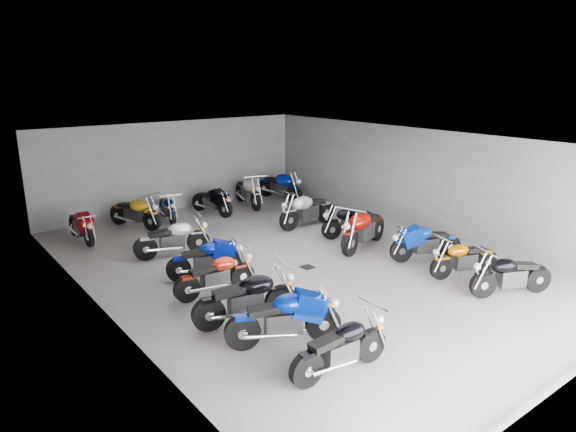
{
  "coord_description": "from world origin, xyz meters",
  "views": [
    {
      "loc": [
        -7.97,
        -9.99,
        4.82
      ],
      "look_at": [
        0.43,
        0.87,
        1.0
      ],
      "focal_mm": 32.0,
      "sensor_mm": 36.0,
      "label": 1
    }
  ],
  "objects_px": {
    "motorcycle_right_f": "(307,210)",
    "motorcycle_left_c": "(247,298)",
    "drain_grate": "(307,267)",
    "motorcycle_right_e": "(351,221)",
    "motorcycle_back_f": "(280,186)",
    "motorcycle_back_e": "(248,191)",
    "motorcycle_left_b": "(285,318)",
    "motorcycle_back_c": "(167,208)",
    "motorcycle_left_e": "(207,259)",
    "motorcycle_right_a": "(510,275)",
    "motorcycle_right_c": "(425,242)",
    "motorcycle_right_b": "(464,258)",
    "motorcycle_back_a": "(81,226)",
    "motorcycle_back_b": "(135,212)",
    "motorcycle_left_a": "(341,347)",
    "motorcycle_right_d": "(364,229)",
    "motorcycle_back_d": "(212,201)",
    "motorcycle_left_f": "(173,239)",
    "motorcycle_left_d": "(216,275)"
  },
  "relations": [
    {
      "from": "motorcycle_right_f",
      "to": "motorcycle_left_c",
      "type": "bearing_deg",
      "value": 128.1
    },
    {
      "from": "drain_grate",
      "to": "motorcycle_right_f",
      "type": "distance_m",
      "value": 3.75
    },
    {
      "from": "motorcycle_left_c",
      "to": "motorcycle_right_e",
      "type": "distance_m",
      "value": 6.27
    },
    {
      "from": "motorcycle_right_e",
      "to": "motorcycle_back_f",
      "type": "bearing_deg",
      "value": 1.9
    },
    {
      "from": "motorcycle_back_e",
      "to": "motorcycle_right_f",
      "type": "bearing_deg",
      "value": 103.61
    },
    {
      "from": "motorcycle_left_b",
      "to": "motorcycle_back_c",
      "type": "distance_m",
      "value": 9.2
    },
    {
      "from": "motorcycle_left_e",
      "to": "motorcycle_back_c",
      "type": "xyz_separation_m",
      "value": [
        1.4,
        5.28,
        -0.02
      ]
    },
    {
      "from": "motorcycle_right_a",
      "to": "motorcycle_right_c",
      "type": "height_order",
      "value": "motorcycle_right_c"
    },
    {
      "from": "motorcycle_right_b",
      "to": "motorcycle_back_f",
      "type": "distance_m",
      "value": 9.16
    },
    {
      "from": "motorcycle_right_a",
      "to": "motorcycle_back_a",
      "type": "xyz_separation_m",
      "value": [
        -6.43,
        9.86,
        -0.01
      ]
    },
    {
      "from": "motorcycle_left_c",
      "to": "motorcycle_back_b",
      "type": "xyz_separation_m",
      "value": [
        0.76,
        7.69,
        -0.01
      ]
    },
    {
      "from": "motorcycle_left_a",
      "to": "motorcycle_back_a",
      "type": "relative_size",
      "value": 1.0
    },
    {
      "from": "drain_grate",
      "to": "motorcycle_left_e",
      "type": "distance_m",
      "value": 2.59
    },
    {
      "from": "motorcycle_right_d",
      "to": "motorcycle_back_e",
      "type": "distance_m",
      "value": 6.05
    },
    {
      "from": "motorcycle_right_b",
      "to": "motorcycle_right_e",
      "type": "xyz_separation_m",
      "value": [
        0.07,
        3.96,
        0.03
      ]
    },
    {
      "from": "motorcycle_left_c",
      "to": "motorcycle_right_f",
      "type": "xyz_separation_m",
      "value": [
        5.26,
        4.46,
        0.03
      ]
    },
    {
      "from": "motorcycle_right_c",
      "to": "motorcycle_right_d",
      "type": "height_order",
      "value": "motorcycle_right_d"
    },
    {
      "from": "motorcycle_right_a",
      "to": "motorcycle_back_d",
      "type": "xyz_separation_m",
      "value": [
        -1.86,
        10.11,
        -0.0
      ]
    },
    {
      "from": "motorcycle_right_e",
      "to": "motorcycle_back_e",
      "type": "xyz_separation_m",
      "value": [
        -0.39,
        5.08,
        0.07
      ]
    },
    {
      "from": "motorcycle_left_f",
      "to": "motorcycle_right_e",
      "type": "distance_m",
      "value": 5.34
    },
    {
      "from": "motorcycle_left_d",
      "to": "motorcycle_right_e",
      "type": "distance_m",
      "value": 5.55
    },
    {
      "from": "motorcycle_left_f",
      "to": "motorcycle_back_b",
      "type": "relative_size",
      "value": 1.0
    },
    {
      "from": "motorcycle_left_e",
      "to": "motorcycle_back_d",
      "type": "xyz_separation_m",
      "value": [
        2.99,
        5.04,
        0.01
      ]
    },
    {
      "from": "motorcycle_right_a",
      "to": "motorcycle_right_d",
      "type": "bearing_deg",
      "value": 28.04
    },
    {
      "from": "motorcycle_right_c",
      "to": "motorcycle_right_b",
      "type": "bearing_deg",
      "value": -163.42
    },
    {
      "from": "motorcycle_right_a",
      "to": "motorcycle_right_b",
      "type": "bearing_deg",
      "value": 17.88
    },
    {
      "from": "motorcycle_left_b",
      "to": "motorcycle_back_d",
      "type": "xyz_separation_m",
      "value": [
        3.47,
        8.78,
        -0.04
      ]
    },
    {
      "from": "motorcycle_left_b",
      "to": "motorcycle_left_e",
      "type": "height_order",
      "value": "motorcycle_left_b"
    },
    {
      "from": "motorcycle_left_d",
      "to": "motorcycle_back_c",
      "type": "height_order",
      "value": "motorcycle_left_d"
    },
    {
      "from": "drain_grate",
      "to": "motorcycle_left_c",
      "type": "height_order",
      "value": "motorcycle_left_c"
    },
    {
      "from": "motorcycle_left_e",
      "to": "motorcycle_back_e",
      "type": "bearing_deg",
      "value": 155.32
    },
    {
      "from": "drain_grate",
      "to": "motorcycle_right_c",
      "type": "relative_size",
      "value": 0.17
    },
    {
      "from": "motorcycle_left_d",
      "to": "motorcycle_right_e",
      "type": "height_order",
      "value": "motorcycle_right_e"
    },
    {
      "from": "motorcycle_right_b",
      "to": "motorcycle_back_b",
      "type": "distance_m",
      "value": 10.09
    },
    {
      "from": "drain_grate",
      "to": "motorcycle_right_a",
      "type": "xyz_separation_m",
      "value": [
        2.5,
        -4.08,
        0.48
      ]
    },
    {
      "from": "drain_grate",
      "to": "motorcycle_left_e",
      "type": "height_order",
      "value": "motorcycle_left_e"
    },
    {
      "from": "motorcycle_back_f",
      "to": "motorcycle_right_a",
      "type": "bearing_deg",
      "value": 75.58
    },
    {
      "from": "motorcycle_left_f",
      "to": "motorcycle_right_c",
      "type": "distance_m",
      "value": 6.78
    },
    {
      "from": "motorcycle_right_e",
      "to": "motorcycle_back_d",
      "type": "bearing_deg",
      "value": 37.5
    },
    {
      "from": "motorcycle_left_b",
      "to": "motorcycle_right_c",
      "type": "height_order",
      "value": "motorcycle_left_b"
    },
    {
      "from": "motorcycle_right_f",
      "to": "motorcycle_right_c",
      "type": "bearing_deg",
      "value": -176.03
    },
    {
      "from": "motorcycle_back_b",
      "to": "motorcycle_left_c",
      "type": "bearing_deg",
      "value": 62.59
    },
    {
      "from": "motorcycle_back_d",
      "to": "motorcycle_left_d",
      "type": "bearing_deg",
      "value": 49.49
    },
    {
      "from": "motorcycle_back_b",
      "to": "motorcycle_back_c",
      "type": "distance_m",
      "value": 1.21
    },
    {
      "from": "motorcycle_left_e",
      "to": "motorcycle_right_b",
      "type": "xyz_separation_m",
      "value": [
        5.0,
        -3.77,
        -0.01
      ]
    },
    {
      "from": "motorcycle_left_a",
      "to": "motorcycle_right_b",
      "type": "bearing_deg",
      "value": 107.17
    },
    {
      "from": "motorcycle_right_a",
      "to": "motorcycle_back_c",
      "type": "relative_size",
      "value": 1.02
    },
    {
      "from": "motorcycle_right_c",
      "to": "motorcycle_back_d",
      "type": "bearing_deg",
      "value": 40.61
    },
    {
      "from": "motorcycle_right_d",
      "to": "motorcycle_back_c",
      "type": "bearing_deg",
      "value": 10.04
    },
    {
      "from": "motorcycle_back_a",
      "to": "motorcycle_back_e",
      "type": "bearing_deg",
      "value": -176.51
    }
  ]
}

